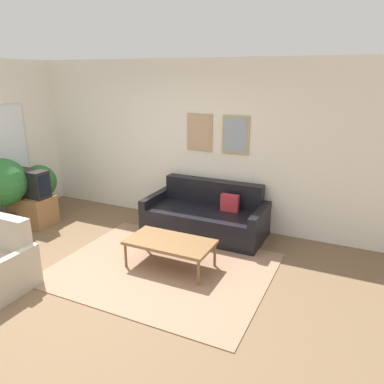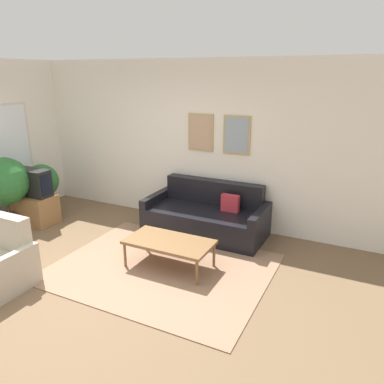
# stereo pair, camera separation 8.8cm
# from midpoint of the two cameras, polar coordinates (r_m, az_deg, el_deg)

# --- Properties ---
(ground_plane) EXTENTS (16.00, 16.00, 0.00)m
(ground_plane) POSITION_cam_midpoint_polar(r_m,az_deg,el_deg) (4.90, -16.42, -13.40)
(ground_plane) COLOR brown
(area_rug) EXTENTS (2.75, 2.17, 0.01)m
(area_rug) POSITION_cam_midpoint_polar(r_m,az_deg,el_deg) (5.07, -4.99, -11.51)
(area_rug) COLOR #937056
(area_rug) RESTS_ON ground_plane
(wall_back) EXTENTS (8.00, 0.09, 2.70)m
(wall_back) POSITION_cam_midpoint_polar(r_m,az_deg,el_deg) (6.41, -2.26, 7.62)
(wall_back) COLOR white
(wall_back) RESTS_ON ground_plane
(couch) EXTENTS (1.90, 0.90, 0.81)m
(couch) POSITION_cam_midpoint_polar(r_m,az_deg,el_deg) (6.00, 1.76, -3.74)
(couch) COLOR black
(couch) RESTS_ON ground_plane
(coffee_table) EXTENTS (1.14, 0.60, 0.38)m
(coffee_table) POSITION_cam_midpoint_polar(r_m,az_deg,el_deg) (4.95, -3.88, -7.77)
(coffee_table) COLOR brown
(coffee_table) RESTS_ON ground_plane
(tv_stand) EXTENTS (0.66, 0.47, 0.50)m
(tv_stand) POSITION_cam_midpoint_polar(r_m,az_deg,el_deg) (6.90, -23.23, -2.58)
(tv_stand) COLOR olive
(tv_stand) RESTS_ON ground_plane
(tv) EXTENTS (0.63, 0.28, 0.45)m
(tv) POSITION_cam_midpoint_polar(r_m,az_deg,el_deg) (6.76, -23.70, 1.21)
(tv) COLOR black
(tv) RESTS_ON tv_stand
(potted_plant_tall) EXTENTS (0.78, 0.78, 1.20)m
(potted_plant_tall) POSITION_cam_midpoint_polar(r_m,az_deg,el_deg) (6.72, -27.27, 1.15)
(potted_plant_tall) COLOR #935638
(potted_plant_tall) RESTS_ON ground_plane
(potted_plant_by_window) EXTENTS (0.60, 0.60, 0.92)m
(potted_plant_by_window) POSITION_cam_midpoint_polar(r_m,az_deg,el_deg) (7.24, -22.54, 1.31)
(potted_plant_by_window) COLOR slate
(potted_plant_by_window) RESTS_ON ground_plane
(potted_plant_small) EXTENTS (0.46, 0.46, 0.74)m
(potted_plant_small) POSITION_cam_midpoint_polar(r_m,az_deg,el_deg) (7.04, -25.01, -0.68)
(potted_plant_small) COLOR #383D42
(potted_plant_small) RESTS_ON ground_plane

